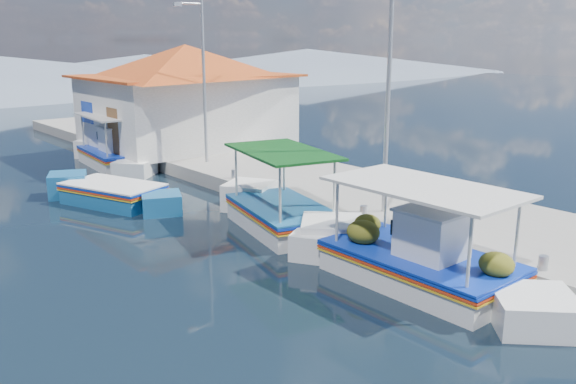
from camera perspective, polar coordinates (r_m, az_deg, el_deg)
ground at (r=12.46m, az=1.82°, el=-9.77°), size 160.00×160.00×0.00m
quay at (r=20.38m, az=2.97°, el=0.54°), size 5.00×44.00×0.50m
bollards at (r=18.38m, az=-0.22°, el=0.33°), size 0.20×17.20×0.30m
main_caique at (r=13.18m, az=12.14°, el=-6.55°), size 2.19×7.30×2.40m
caique_green_canopy at (r=16.48m, az=-0.77°, el=-2.34°), size 3.00×6.39×2.46m
caique_blue_hull at (r=19.87m, az=-16.30°, el=-0.31°), size 2.95×5.35×1.02m
caique_far at (r=25.96m, az=-16.28°, el=3.38°), size 2.35×6.66×2.34m
harbor_building at (r=27.33m, az=-9.60°, el=9.23°), size 10.49×10.49×4.40m
lamp_post_near at (r=16.06m, az=9.31°, el=9.71°), size 1.21×0.14×6.00m
lamp_post_far at (r=22.97m, az=-8.22°, el=11.06°), size 1.21×0.14×6.00m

